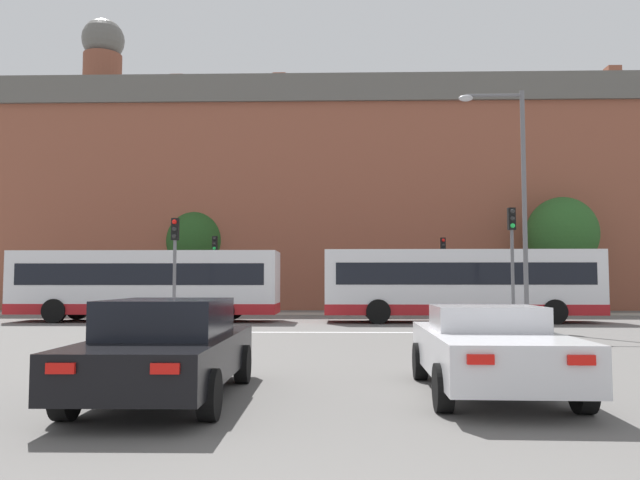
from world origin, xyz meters
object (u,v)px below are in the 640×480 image
at_px(car_roadster_right, 489,349).
at_px(car_saloon_left, 168,348).
at_px(traffic_light_near_left, 175,254).
at_px(pedestrian_waiting, 473,297).
at_px(traffic_light_far_left, 215,262).
at_px(street_lamp_junction, 514,185).
at_px(traffic_light_near_right, 512,248).
at_px(bus_crossing_trailing, 147,284).
at_px(traffic_light_far_right, 443,262).
at_px(bus_crossing_lead, 460,284).

bearing_deg(car_roadster_right, car_saloon_left, -172.06).
relative_size(traffic_light_near_left, pedestrian_waiting, 2.56).
distance_m(traffic_light_far_left, street_lamp_junction, 16.66).
bearing_deg(car_saloon_left, traffic_light_far_left, 99.03).
relative_size(traffic_light_near_right, pedestrian_waiting, 2.79).
bearing_deg(bus_crossing_trailing, car_saloon_left, -162.10).
distance_m(traffic_light_far_right, street_lamp_junction, 11.49).
distance_m(traffic_light_far_left, traffic_light_near_right, 16.12).
bearing_deg(pedestrian_waiting, traffic_light_far_right, 83.57).
relative_size(car_saloon_left, car_roadster_right, 1.03).
bearing_deg(traffic_light_far_right, bus_crossing_lead, -93.56).
bearing_deg(traffic_light_near_left, bus_crossing_trailing, 117.40).
bearing_deg(bus_crossing_trailing, traffic_light_far_right, -66.42).
xyz_separation_m(car_roadster_right, bus_crossing_lead, (2.94, 17.00, 0.95)).
bearing_deg(pedestrian_waiting, street_lamp_junction, 177.83).
distance_m(car_saloon_left, bus_crossing_trailing, 18.69).
distance_m(bus_crossing_lead, street_lamp_junction, 6.11).
distance_m(traffic_light_far_right, pedestrian_waiting, 2.34).
bearing_deg(car_roadster_right, bus_crossing_lead, 81.68).
bearing_deg(traffic_light_near_left, pedestrian_waiting, 38.76).
xyz_separation_m(car_saloon_left, traffic_light_near_right, (8.79, 13.31, 2.19)).
bearing_deg(street_lamp_junction, pedestrian_waiting, 85.29).
bearing_deg(traffic_light_far_left, bus_crossing_trailing, -108.59).
distance_m(car_saloon_left, traffic_light_far_left, 23.68).
relative_size(car_saloon_left, street_lamp_junction, 0.56).
xyz_separation_m(car_roadster_right, traffic_light_far_right, (3.33, 23.27, 2.04)).
bearing_deg(street_lamp_junction, traffic_light_far_right, 92.81).
bearing_deg(traffic_light_near_right, pedestrian_waiting, 85.55).
relative_size(bus_crossing_trailing, traffic_light_near_right, 2.60).
xyz_separation_m(car_roadster_right, pedestrian_waiting, (4.79, 23.04, 0.22)).
relative_size(bus_crossing_lead, traffic_light_far_right, 2.84).
height_order(bus_crossing_lead, bus_crossing_trailing, bus_crossing_lead).
height_order(bus_crossing_lead, street_lamp_junction, street_lamp_junction).
xyz_separation_m(traffic_light_far_right, traffic_light_near_left, (-11.49, -10.63, -0.02)).
relative_size(car_roadster_right, bus_crossing_lead, 0.39).
height_order(car_saloon_left, bus_crossing_trailing, bus_crossing_trailing).
distance_m(traffic_light_near_left, pedestrian_waiting, 16.70).
height_order(traffic_light_far_left, street_lamp_junction, street_lamp_junction).
bearing_deg(traffic_light_far_right, pedestrian_waiting, -8.96).
xyz_separation_m(bus_crossing_trailing, street_lamp_junction, (14.41, -5.19, 3.45)).
distance_m(car_roadster_right, bus_crossing_trailing, 20.21).
bearing_deg(bus_crossing_trailing, car_roadster_right, -148.55).
relative_size(car_roadster_right, street_lamp_junction, 0.54).
distance_m(bus_crossing_lead, traffic_light_near_right, 4.55).
bearing_deg(pedestrian_waiting, bus_crossing_lead, 165.52).
xyz_separation_m(car_saloon_left, traffic_light_near_left, (-3.36, 13.19, 1.97)).
relative_size(car_saloon_left, traffic_light_near_right, 1.07).
bearing_deg(pedestrian_waiting, bus_crossing_trailing, 113.34).
bearing_deg(bus_crossing_trailing, street_lamp_junction, -109.79).
xyz_separation_m(car_saloon_left, pedestrian_waiting, (9.59, 23.58, 0.16)).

